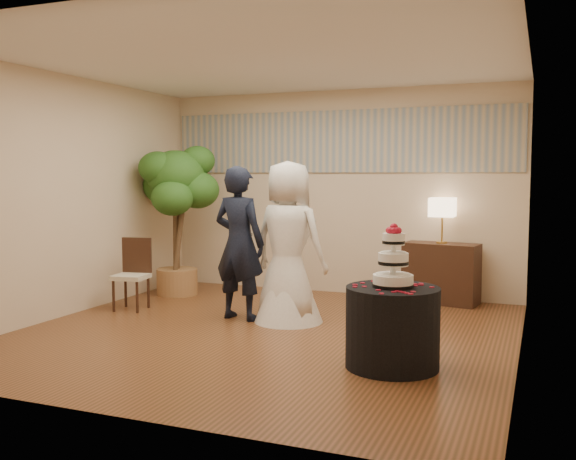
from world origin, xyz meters
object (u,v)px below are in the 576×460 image
at_px(wedding_cake, 393,255).
at_px(console, 441,273).
at_px(table_lamp, 442,221).
at_px(ficus_tree, 176,219).
at_px(side_chair, 131,275).
at_px(bride, 289,242).
at_px(cake_table, 392,327).
at_px(groom, 239,243).

xyz_separation_m(wedding_cake, console, (-0.03, 2.96, -0.58)).
bearing_deg(wedding_cake, table_lamp, 90.51).
xyz_separation_m(wedding_cake, ficus_tree, (-3.48, 2.20, 0.07)).
height_order(table_lamp, side_chair, table_lamp).
height_order(bride, ficus_tree, ficus_tree).
xyz_separation_m(console, side_chair, (-3.45, -1.83, 0.05)).
xyz_separation_m(bride, console, (1.43, 1.70, -0.51)).
xyz_separation_m(cake_table, ficus_tree, (-3.48, 2.20, 0.69)).
distance_m(bride, wedding_cake, 1.92).
bearing_deg(bride, table_lamp, -119.87).
bearing_deg(table_lamp, bride, -130.02).
bearing_deg(console, groom, -129.14).
xyz_separation_m(bride, wedding_cake, (1.46, -1.26, 0.07)).
distance_m(wedding_cake, table_lamp, 2.96).
distance_m(cake_table, table_lamp, 3.04).
relative_size(cake_table, ficus_tree, 0.38).
bearing_deg(table_lamp, side_chair, -152.07).
relative_size(cake_table, wedding_cake, 1.47).
bearing_deg(groom, table_lamp, -129.89).
distance_m(bride, console, 2.28).
bearing_deg(console, wedding_cake, -80.38).
xyz_separation_m(bride, ficus_tree, (-2.03, 0.94, 0.14)).
distance_m(cake_table, console, 2.96).
relative_size(console, ficus_tree, 0.45).
bearing_deg(table_lamp, groom, -138.25).
distance_m(bride, table_lamp, 2.23).
bearing_deg(side_chair, groom, -7.01).
relative_size(groom, console, 1.88).
relative_size(groom, side_chair, 2.01).
distance_m(bride, ficus_tree, 2.24).
relative_size(wedding_cake, side_chair, 0.63).
xyz_separation_m(bride, cake_table, (1.46, -1.26, -0.55)).
distance_m(wedding_cake, side_chair, 3.69).
distance_m(bride, cake_table, 2.00).
bearing_deg(bride, cake_table, 149.34).
distance_m(table_lamp, ficus_tree, 3.54).
bearing_deg(wedding_cake, side_chair, 161.97).
relative_size(bride, wedding_cake, 3.30).
height_order(console, side_chair, side_chair).
bearing_deg(bride, groom, 18.41).
height_order(groom, wedding_cake, groom).
xyz_separation_m(bride, table_lamp, (1.43, 1.70, 0.17)).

